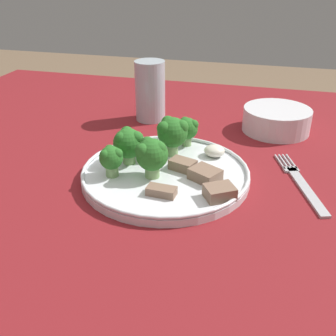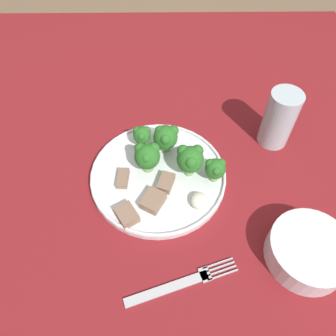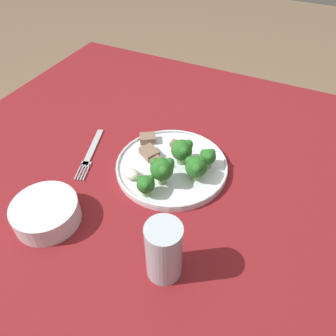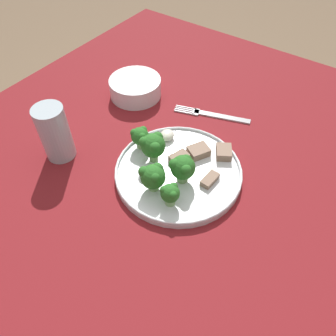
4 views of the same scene
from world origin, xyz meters
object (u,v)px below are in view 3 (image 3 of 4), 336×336
fork (91,152)px  cream_bowl (46,213)px  drinking_glass (164,253)px  dinner_plate (172,166)px

fork → cream_bowl: (-0.04, 0.21, 0.02)m
cream_bowl → drinking_glass: (-0.26, -0.00, 0.03)m
dinner_plate → fork: 0.21m
dinner_plate → drinking_glass: drinking_glass is taller
dinner_plate → cream_bowl: bearing=56.3°
cream_bowl → drinking_glass: size_ratio=1.06×
dinner_plate → fork: (0.21, 0.04, -0.01)m
dinner_plate → fork: size_ratio=1.39×
cream_bowl → fork: bearing=-78.5°
dinner_plate → drinking_glass: (-0.10, 0.24, 0.05)m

